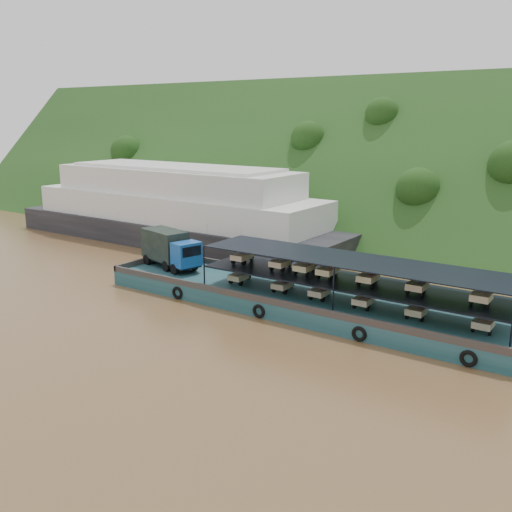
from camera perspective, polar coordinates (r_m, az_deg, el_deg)
The scene contains 4 objects.
ground at distance 44.86m, azimuth -0.06°, elevation -5.07°, with size 160.00×160.00×0.00m, color brown.
hillside at distance 76.35m, azimuth 15.44°, elevation 2.30°, with size 140.00×28.00×28.00m, color #1B3B15.
cargo_barge at distance 44.37m, azimuth 3.77°, elevation -3.77°, with size 35.09×7.18×4.54m.
passenger_ferry at distance 68.62m, azimuth -8.02°, elevation 4.73°, with size 44.49×11.47×8.99m.
Camera 1 is at (24.05, -35.01, 14.43)m, focal length 40.00 mm.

